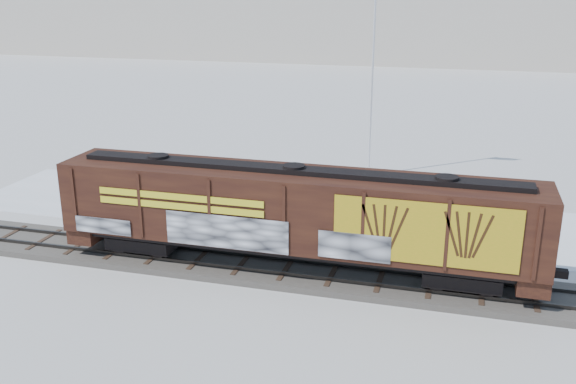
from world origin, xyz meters
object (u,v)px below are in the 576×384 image
(hopper_railcar, at_px, (294,212))
(car_dark, at_px, (382,203))
(flagpole, at_px, (373,103))
(car_white, at_px, (392,207))
(car_silver, at_px, (208,190))

(hopper_railcar, height_order, car_dark, hopper_railcar)
(hopper_railcar, relative_size, flagpole, 1.59)
(flagpole, bearing_deg, car_white, -74.18)
(hopper_railcar, height_order, car_white, hopper_railcar)
(hopper_railcar, bearing_deg, flagpole, 86.87)
(hopper_railcar, bearing_deg, car_white, 66.46)
(car_dark, bearing_deg, flagpole, 6.24)
(car_white, xyz_separation_m, car_dark, (-0.63, 0.89, -0.14))
(flagpole, height_order, car_dark, flagpole)
(hopper_railcar, relative_size, car_silver, 3.99)
(car_silver, bearing_deg, car_white, -106.81)
(car_white, relative_size, car_dark, 1.05)
(hopper_railcar, bearing_deg, car_dark, 72.56)
(flagpole, bearing_deg, car_silver, -133.61)
(car_silver, distance_m, car_dark, 9.71)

